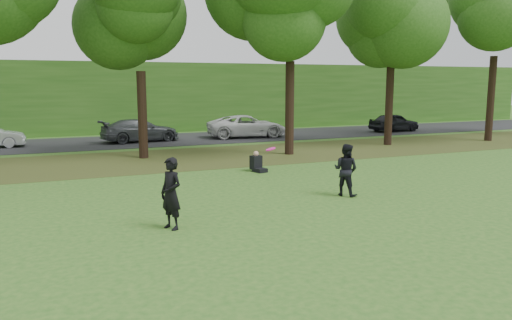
{
  "coord_description": "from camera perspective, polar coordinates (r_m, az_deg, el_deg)",
  "views": [
    {
      "loc": [
        -7.27,
        -10.01,
        3.62
      ],
      "look_at": [
        -1.51,
        3.6,
        1.3
      ],
      "focal_mm": 35.0,
      "sensor_mm": 36.0,
      "label": 1
    }
  ],
  "objects": [
    {
      "name": "ground",
      "position": [
        12.89,
        12.62,
        -7.61
      ],
      "size": [
        120.0,
        120.0,
        0.0
      ],
      "primitive_type": "plane",
      "color": "#26561B",
      "rests_on": "ground"
    },
    {
      "name": "leaf_litter",
      "position": [
        24.4,
        -5.36,
        0.37
      ],
      "size": [
        60.0,
        7.0,
        0.01
      ],
      "primitive_type": "cube",
      "color": "#4C441B",
      "rests_on": "ground"
    },
    {
      "name": "street",
      "position": [
        32.05,
        -9.71,
        2.33
      ],
      "size": [
        70.0,
        7.0,
        0.02
      ],
      "primitive_type": "cube",
      "color": "black",
      "rests_on": "ground"
    },
    {
      "name": "far_hedge",
      "position": [
        37.73,
        -11.93,
        7.04
      ],
      "size": [
        70.0,
        3.0,
        5.0
      ],
      "primitive_type": "cube",
      "color": "#265217",
      "rests_on": "ground"
    },
    {
      "name": "player_left",
      "position": [
        12.48,
        -9.68,
        -3.8
      ],
      "size": [
        0.68,
        0.78,
        1.79
      ],
      "primitive_type": "imported",
      "rotation": [
        0.0,
        0.0,
        -1.11
      ],
      "color": "black",
      "rests_on": "ground"
    },
    {
      "name": "player_right",
      "position": [
        16.2,
        10.22,
        -1.11
      ],
      "size": [
        0.97,
        1.03,
        1.67
      ],
      "primitive_type": "imported",
      "rotation": [
        0.0,
        0.0,
        2.14
      ],
      "color": "black",
      "rests_on": "ground"
    },
    {
      "name": "parked_cars",
      "position": [
        31.29,
        -9.28,
        3.45
      ],
      "size": [
        37.66,
        3.06,
        1.44
      ],
      "color": "black",
      "rests_on": "street"
    },
    {
      "name": "frisbee",
      "position": [
        13.76,
        1.69,
        1.27
      ],
      "size": [
        0.35,
        0.36,
        0.12
      ],
      "color": "#FB15A3",
      "rests_on": "ground"
    },
    {
      "name": "seated_person",
      "position": [
        20.33,
        0.12,
        -0.44
      ],
      "size": [
        0.56,
        0.8,
        0.83
      ],
      "rotation": [
        0.0,
        0.0,
        0.22
      ],
      "color": "black",
      "rests_on": "ground"
    }
  ]
}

